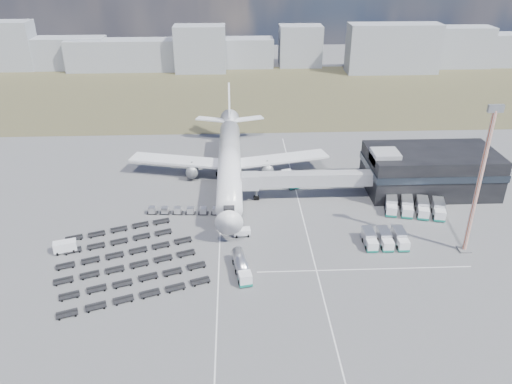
{
  "coord_description": "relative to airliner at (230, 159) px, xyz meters",
  "views": [
    {
      "loc": [
        1.54,
        -82.63,
        54.55
      ],
      "look_at": [
        5.93,
        16.54,
        4.0
      ],
      "focal_mm": 35.0,
      "sensor_mm": 36.0,
      "label": 1
    }
  ],
  "objects": [
    {
      "name": "lane_markings",
      "position": [
        9.77,
        -29.38,
        -5.29
      ],
      "size": [
        47.12,
        110.0,
        0.01
      ],
      "color": "silver",
      "rests_on": "ground"
    },
    {
      "name": "service_trucks_near",
      "position": [
        30.87,
        -32.19,
        -3.91
      ],
      "size": [
        8.4,
        6.38,
        2.54
      ],
      "rotation": [
        0.0,
        0.0,
        -0.01
      ],
      "color": "white",
      "rests_on": "ground"
    },
    {
      "name": "service_trucks_far",
      "position": [
        40.99,
        -19.74,
        -3.78
      ],
      "size": [
        13.82,
        9.74,
        2.78
      ],
      "rotation": [
        0.0,
        0.0,
        -0.25
      ],
      "color": "white",
      "rests_on": "ground"
    },
    {
      "name": "skyline",
      "position": [
        -0.19,
        119.01,
        3.32
      ],
      "size": [
        302.23,
        26.58,
        21.61
      ],
      "color": "#92969F",
      "rests_on": "ground"
    },
    {
      "name": "airliner",
      "position": [
        0.0,
        0.0,
        0.0
      ],
      "size": [
        51.59,
        64.53,
        17.62
      ],
      "color": "white",
      "rests_on": "ground"
    },
    {
      "name": "utility_van",
      "position": [
        -31.93,
        -32.04,
        -4.15
      ],
      "size": [
        4.65,
        3.05,
        2.29
      ],
      "primitive_type": "cube",
      "rotation": [
        0.0,
        0.0,
        0.28
      ],
      "color": "white",
      "rests_on": "ground"
    },
    {
      "name": "grass_strip",
      "position": [
        0.0,
        77.62,
        -5.29
      ],
      "size": [
        420.0,
        90.0,
        0.01
      ],
      "primitive_type": "cube",
      "color": "#453F29",
      "rests_on": "ground"
    },
    {
      "name": "terminal",
      "position": [
        47.77,
        -8.41,
        -0.04
      ],
      "size": [
        30.4,
        16.4,
        11.0
      ],
      "color": "black",
      "rests_on": "ground"
    },
    {
      "name": "baggage_dollies",
      "position": [
        -19.59,
        -36.28,
        -4.89
      ],
      "size": [
        31.84,
        32.18,
        0.81
      ],
      "rotation": [
        0.0,
        0.0,
        0.35
      ],
      "color": "black",
      "rests_on": "ground"
    },
    {
      "name": "catering_truck",
      "position": [
        14.86,
        -4.44,
        -3.86
      ],
      "size": [
        4.25,
        6.58,
        2.8
      ],
      "rotation": [
        0.0,
        0.0,
        0.31
      ],
      "color": "white",
      "rests_on": "ground"
    },
    {
      "name": "floodlight_mast",
      "position": [
        45.92,
        -34.98,
        9.48
      ],
      "size": [
        2.74,
        2.28,
        29.47
      ],
      "rotation": [
        0.0,
        0.0,
        0.02
      ],
      "color": "#B53F1D",
      "rests_on": "ground"
    },
    {
      "name": "pushback_tug",
      "position": [
        2.54,
        -27.52,
        -4.53
      ],
      "size": [
        3.57,
        2.21,
        1.53
      ],
      "primitive_type": "cube",
      "rotation": [
        0.0,
        0.0,
        0.09
      ],
      "color": "white",
      "rests_on": "ground"
    },
    {
      "name": "jet_bridge",
      "position": [
        15.9,
        -11.95,
        -0.24
      ],
      "size": [
        30.3,
        3.8,
        7.05
      ],
      "color": "#939399",
      "rests_on": "ground"
    },
    {
      "name": "fuel_tanker",
      "position": [
        2.23,
        -40.55,
        -3.82
      ],
      "size": [
        3.74,
        9.37,
        2.95
      ],
      "rotation": [
        0.0,
        0.0,
        0.16
      ],
      "color": "white",
      "rests_on": "ground"
    },
    {
      "name": "uld_row",
      "position": [
        -8.71,
        -18.13,
        -4.4
      ],
      "size": [
        19.35,
        2.65,
        1.5
      ],
      "rotation": [
        0.0,
        0.0,
        -0.06
      ],
      "color": "black",
      "rests_on": "ground"
    },
    {
      "name": "ground",
      "position": [
        0.0,
        -32.38,
        -5.29
      ],
      "size": [
        420.0,
        420.0,
        0.0
      ],
      "primitive_type": "plane",
      "color": "#565659",
      "rests_on": "ground"
    }
  ]
}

